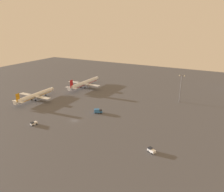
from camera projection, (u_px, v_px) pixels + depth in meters
ground_plane at (75, 121)px, 137.10m from camera, size 416.00×416.00×0.00m
airplane_terminal_side at (35, 96)px, 172.96m from camera, size 31.41×40.41×10.39m
airplane_mid_apron at (84, 83)px, 207.02m from camera, size 35.78×46.02×11.82m
maintenance_van at (34, 123)px, 130.78m from camera, size 2.78×4.46×2.25m
baggage_tractor at (151, 150)px, 102.71m from camera, size 4.57×3.76×2.25m
catering_truck at (98, 111)px, 148.35m from camera, size 5.98×5.15×3.05m
apron_light_west at (181, 87)px, 165.83m from camera, size 4.80×0.90×22.22m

